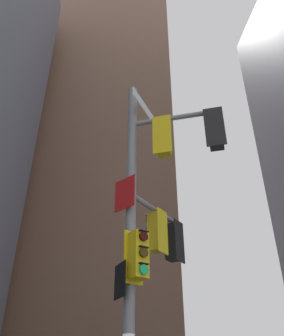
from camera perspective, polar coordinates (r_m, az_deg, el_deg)
The scene contains 2 objects.
building_mid_block at distance 34.51m, azimuth -10.87°, elevation -1.99°, with size 16.07×16.07×36.13m, color brown.
signal_pole_assembly at distance 8.57m, azimuth 1.97°, elevation -7.36°, with size 2.62×2.83×8.93m.
Camera 1 is at (-0.74, -7.64, 1.71)m, focal length 38.18 mm.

